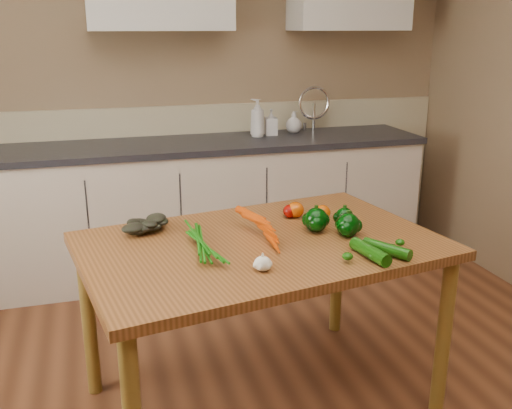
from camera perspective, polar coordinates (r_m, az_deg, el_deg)
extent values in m
cube|color=#927857|center=(4.06, -8.19, 12.59)|extent=(4.00, 0.02, 2.60)
cube|color=#C6BA94|center=(4.16, -7.70, 2.22)|extent=(3.98, 0.03, 1.10)
cube|color=beige|center=(3.95, -4.11, -0.31)|extent=(2.80, 0.60, 0.86)
cube|color=#2C2C31|center=(3.83, -4.26, 6.11)|extent=(2.84, 0.64, 0.04)
cube|color=#99999E|center=(4.07, 6.67, 6.13)|extent=(0.55, 0.42, 0.10)
cylinder|color=silver|center=(4.21, 5.80, 9.00)|extent=(0.02, 0.02, 0.24)
cube|color=brown|center=(2.37, 0.52, -4.16)|extent=(1.58, 1.16, 0.04)
cylinder|color=olive|center=(2.60, 18.24, -12.57)|extent=(0.06, 0.06, 0.73)
cylinder|color=olive|center=(2.71, -16.38, -11.05)|extent=(0.06, 0.06, 0.73)
cylinder|color=olive|center=(3.15, 8.13, -6.34)|extent=(0.06, 0.06, 0.73)
imported|color=silver|center=(3.94, 0.15, 8.65)|extent=(0.14, 0.14, 0.26)
imported|color=silver|center=(4.01, 1.52, 8.23)|extent=(0.09, 0.09, 0.18)
imported|color=silver|center=(4.12, 3.80, 8.22)|extent=(0.13, 0.13, 0.15)
ellipsoid|color=white|center=(2.08, 0.67, -5.93)|extent=(0.06, 0.06, 0.05)
sphere|color=black|center=(2.47, 6.02, -1.54)|extent=(0.10, 0.10, 0.10)
sphere|color=black|center=(2.56, 8.83, -1.22)|extent=(0.08, 0.08, 0.08)
sphere|color=black|center=(2.43, 9.19, -2.02)|extent=(0.10, 0.10, 0.10)
ellipsoid|color=#7F0702|center=(2.65, 3.46, -0.66)|extent=(0.07, 0.07, 0.06)
ellipsoid|color=#C34804|center=(2.65, 3.96, -0.53)|extent=(0.08, 0.08, 0.07)
ellipsoid|color=#C34804|center=(2.63, 6.66, -0.78)|extent=(0.07, 0.07, 0.07)
cylinder|color=#0E4307|center=(2.28, 12.95, -4.36)|extent=(0.14, 0.20, 0.05)
cylinder|color=#0E4307|center=(2.23, 11.34, -4.66)|extent=(0.08, 0.21, 0.05)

